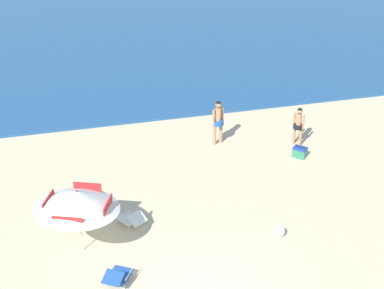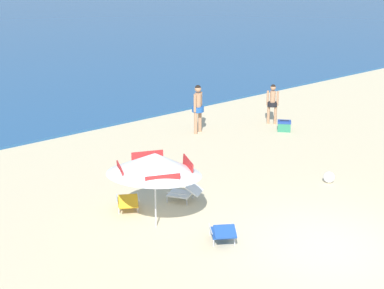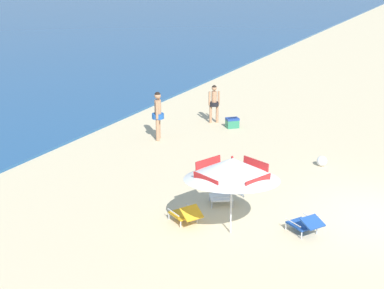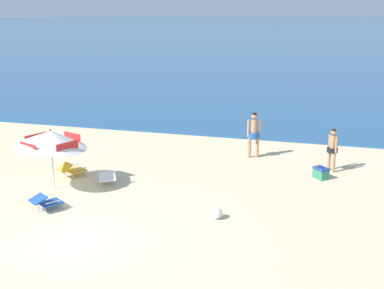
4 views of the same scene
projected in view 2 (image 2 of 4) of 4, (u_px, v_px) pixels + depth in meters
ground_plane at (326, 246)px, 13.39m from camera, size 800.00×800.00×0.00m
beach_umbrella_striped_main at (155, 164)px, 13.78m from camera, size 3.07×3.05×2.05m
lounge_chair_under_umbrella at (185, 192)px, 15.69m from camera, size 0.92×1.03×0.52m
lounge_chair_beside_umbrella at (223, 232)px, 13.46m from camera, size 0.91×1.01×0.51m
lounge_chair_facing_sea at (128, 202)px, 15.10m from camera, size 0.90×1.03×0.53m
person_standing_near_shore at (198, 105)px, 21.23m from camera, size 0.51×0.44×1.81m
person_standing_beside at (273, 101)px, 22.36m from camera, size 0.38×0.39×1.57m
cooler_box at (284, 126)px, 21.69m from camera, size 0.59×0.60×0.43m
beach_ball at (329, 177)px, 16.96m from camera, size 0.33×0.33×0.33m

